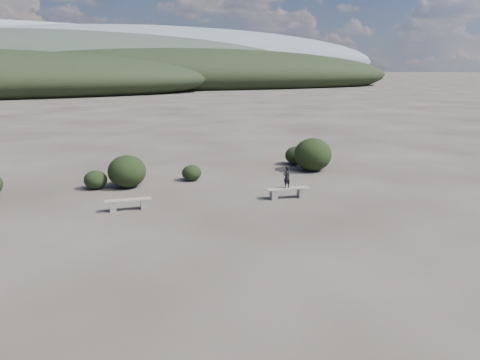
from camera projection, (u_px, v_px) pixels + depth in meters
name	position (u px, v px, depth m)	size (l,w,h in m)	color
ground	(280.00, 245.00, 13.19)	(1200.00, 1200.00, 0.00)	#302A25
bench_left	(128.00, 204.00, 16.39)	(1.62, 0.51, 0.40)	slate
bench_right	(287.00, 192.00, 17.91)	(1.70, 0.62, 0.42)	slate
seated_person	(287.00, 177.00, 17.76)	(0.31, 0.20, 0.84)	black
shrub_a	(95.00, 180.00, 19.31)	(0.94, 0.94, 0.77)	black
shrub_b	(127.00, 171.00, 19.51)	(1.58, 1.58, 1.36)	black
shrub_c	(192.00, 173.00, 20.77)	(0.87, 0.87, 0.70)	black
shrub_d	(313.00, 154.00, 22.70)	(1.82, 1.82, 1.59)	black
shrub_e	(296.00, 155.00, 24.22)	(1.15, 1.15, 0.96)	black
mountain_ridges	(25.00, 60.00, 309.59)	(500.00, 400.00, 56.00)	black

